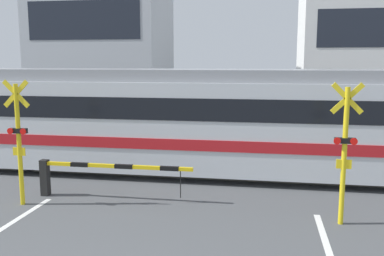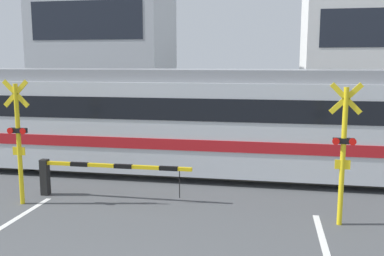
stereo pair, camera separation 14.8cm
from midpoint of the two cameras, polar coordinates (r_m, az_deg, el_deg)
The scene contains 10 objects.
rail_track_near at distance 13.12m, azimuth -0.15°, elevation -6.59°, with size 50.00×0.10×0.08m.
rail_track_far at distance 14.49m, azimuth 0.84°, elevation -5.10°, with size 50.00×0.10×0.08m.
commuter_train at distance 13.34m, azimuth 4.83°, elevation 1.20°, with size 20.77×2.87×3.30m.
crossing_barrier_near at distance 11.53m, azimuth -14.38°, elevation -5.65°, with size 4.09×0.20×0.97m.
crossing_barrier_far at distance 16.09m, azimuth 10.63°, elevation -1.43°, with size 4.09×0.20×0.97m.
crossing_signal_left at distance 11.29m, azimuth -22.46°, elevation -1.11°, with size 0.68×0.15×3.11m.
crossing_signal_right at distance 9.70m, azimuth 19.27°, elevation -2.48°, with size 0.68×0.15×3.11m.
pedestrian at distance 19.24m, azimuth 6.68°, elevation 0.99°, with size 0.38×0.22×1.61m.
building_left_of_street at distance 27.17m, azimuth -12.02°, elevation 12.27°, with size 7.65×5.54×10.47m.
building_right_of_street at distance 25.80m, azimuth 22.25°, elevation 10.78°, with size 7.21×5.54×9.37m.
Camera 1 is at (2.12, -3.73, 3.54)m, focal length 40.00 mm.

